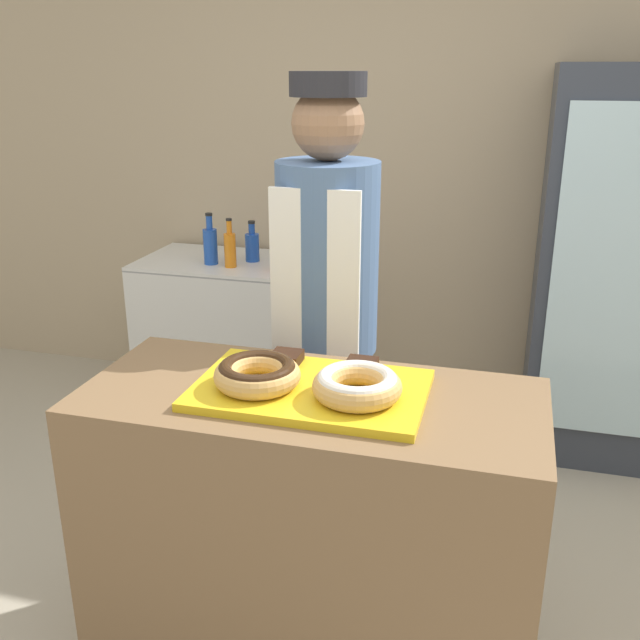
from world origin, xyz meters
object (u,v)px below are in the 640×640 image
Objects in this scene: brownie_back_right at (361,366)px; bottle_blue at (252,246)px; bottle_orange at (230,248)px; donut_chocolate_glaze at (257,373)px; brownie_back_left at (286,358)px; chest_freezer at (232,331)px; bottle_blue_b at (210,244)px; bottle_red at (278,250)px; donut_light_glaze at (357,384)px; serving_tray at (310,390)px; baker_person at (327,322)px; beverage_fridge at (602,270)px.

bottle_blue is at bearing 119.92° from brownie_back_right.
bottle_orange reaches higher than bottle_blue.
donut_chocolate_glaze is 0.18m from brownie_back_left.
chest_freezer is at bearing 114.69° from donut_chocolate_glaze.
bottle_red is at bearing -7.05° from bottle_blue_b.
donut_light_glaze is 1.85m from bottle_red.
donut_light_glaze is (0.28, 0.00, 0.00)m from donut_chocolate_glaze.
bottle_orange is at bearing -14.09° from bottle_blue_b.
baker_person reaches higher than serving_tray.
donut_chocolate_glaze is at bearing -65.45° from bottle_orange.
bottle_blue_b is at bearing 121.56° from serving_tray.
donut_light_glaze is at bearing -58.17° from bottle_orange.
chest_freezer is (-1.89, 0.01, -0.50)m from beverage_fridge.
serving_tray is at bearing -79.49° from baker_person.
baker_person is 7.05× the size of bottle_orange.
serving_tray is 0.59m from baker_person.
serving_tray is 2.66× the size of donut_chocolate_glaze.
bottle_blue_b is (-0.89, 1.72, -0.10)m from donut_chocolate_glaze.
donut_chocolate_glaze is 0.87× the size of bottle_blue_b.
baker_person reaches higher than donut_chocolate_glaze.
donut_light_glaze is 0.31m from brownie_back_left.
serving_tray is at bearing -117.37° from beverage_fridge.
brownie_back_left is 0.30× the size of bottle_red.
bottle_orange is (-0.77, 1.69, -0.10)m from donut_chocolate_glaze.
beverage_fridge is at bearing 57.80° from brownie_back_left.
brownie_back_left is 1.00× the size of brownie_back_right.
bottle_blue is at bearing 7.47° from chest_freezer.
donut_light_glaze reaches higher than serving_tray.
bottle_red is at bearing 111.50° from serving_tray.
serving_tray is 0.65× the size of chest_freezer.
bottle_blue_b is (-1.14, 1.54, -0.07)m from brownie_back_right.
serving_tray reaches higher than chest_freezer.
bottle_blue_b reaches higher than donut_light_glaze.
chest_freezer is 4.40× the size of bottle_blue.
baker_person is (-0.11, 0.58, -0.01)m from serving_tray.
brownie_back_right is 1.83m from bottle_orange.
brownie_back_right is at bearing -63.64° from baker_person.
baker_person is at bearing 87.19° from donut_chocolate_glaze.
beverage_fridge is (0.80, 1.63, -0.09)m from brownie_back_right.
bottle_red is at bearing -39.24° from bottle_blue.
bottle_blue reaches higher than brownie_back_right.
bottle_blue_b is 1.06× the size of bottle_orange.
baker_person is 1.57m from beverage_fridge.
bottle_blue is at bearing 121.16° from baker_person.
baker_person is at bearing -58.84° from bottle_blue.
baker_person is (-0.25, 0.62, -0.06)m from donut_light_glaze.
brownie_back_left reaches higher than chest_freezer.
bottle_orange is at bearing 117.78° from brownie_back_left.
baker_person is at bearing 111.67° from donut_light_glaze.
bottle_orange is at bearing 126.87° from baker_person.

